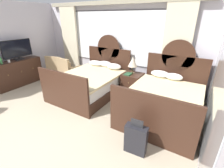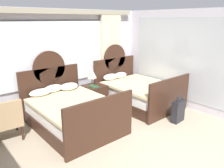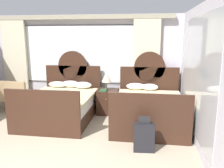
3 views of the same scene
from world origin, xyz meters
TOP-DOWN VIEW (x-y plane):
  - wall_back_window at (0.00, 3.81)m, footprint 5.91×0.22m
  - wall_right_mirror at (2.98, 1.63)m, footprint 0.08×4.41m
  - bed_near_window at (-0.15, 2.63)m, footprint 1.63×2.18m
  - bed_near_mirror at (2.06, 2.62)m, footprint 1.63×2.18m
  - nightstand_between_beds at (0.96, 3.23)m, footprint 0.56×0.58m
  - table_lamp_on_nightstand at (0.91, 3.28)m, footprint 0.27×0.27m
  - book_on_nightstand at (0.86, 3.12)m, footprint 0.18×0.26m
  - armchair_by_window_left at (-1.49, 2.98)m, footprint 0.68×0.68m
  - suitcase_on_floor at (1.96, 1.17)m, footprint 0.39×0.19m

SIDE VIEW (x-z plane):
  - suitcase_on_floor at x=1.96m, z-range -0.06..0.61m
  - nightstand_between_beds at x=0.96m, z-range 0.00..0.66m
  - bed_near_mirror at x=2.06m, z-range -0.47..1.21m
  - bed_near_window at x=-0.15m, z-range -0.46..1.21m
  - armchair_by_window_left at x=-1.49m, z-range 0.03..0.93m
  - book_on_nightstand at x=0.86m, z-range 0.66..0.69m
  - table_lamp_on_nightstand at x=0.91m, z-range 0.75..1.26m
  - wall_right_mirror at x=2.98m, z-range 0.00..2.70m
  - wall_back_window at x=0.00m, z-range 0.07..2.77m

